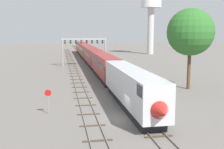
{
  "coord_description": "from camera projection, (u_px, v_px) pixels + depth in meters",
  "views": [
    {
      "loc": [
        -6.43,
        -29.17,
        9.42
      ],
      "look_at": [
        1.0,
        12.0,
        3.0
      ],
      "focal_mm": 45.5,
      "sensor_mm": 36.0,
      "label": 1
    }
  ],
  "objects": [
    {
      "name": "stop_sign",
      "position": [
        48.0,
        98.0,
        32.15
      ],
      "size": [
        0.76,
        0.08,
        2.88
      ],
      "color": "gray",
      "rests_on": "ground"
    },
    {
      "name": "passenger_train",
      "position": [
        92.0,
        56.0,
        78.26
      ],
      "size": [
        3.04,
        109.93,
        4.8
      ],
      "color": "silver",
      "rests_on": "ground"
    },
    {
      "name": "track_main",
      "position": [
        88.0,
        61.0,
        89.63
      ],
      "size": [
        2.6,
        200.0,
        0.16
      ],
      "color": "slate",
      "rests_on": "ground"
    },
    {
      "name": "signal_gantry",
      "position": [
        84.0,
        44.0,
        75.99
      ],
      "size": [
        12.1,
        0.49,
        7.88
      ],
      "color": "#999BA0",
      "rests_on": "ground"
    },
    {
      "name": "trackside_tree_left",
      "position": [
        190.0,
        32.0,
        45.34
      ],
      "size": [
        7.57,
        7.57,
        13.04
      ],
      "color": "brown",
      "rests_on": "ground"
    },
    {
      "name": "water_tower",
      "position": [
        151.0,
        9.0,
        114.68
      ],
      "size": [
        8.35,
        8.35,
        24.15
      ],
      "color": "beige",
      "rests_on": "ground"
    },
    {
      "name": "track_near",
      "position": [
        74.0,
        70.0,
        69.21
      ],
      "size": [
        2.6,
        160.0,
        0.16
      ],
      "color": "slate",
      "rests_on": "ground"
    },
    {
      "name": "ground_plane",
      "position": [
        123.0,
        118.0,
        30.93
      ],
      "size": [
        400.0,
        400.0,
        0.0
      ],
      "primitive_type": "plane",
      "color": "slate"
    }
  ]
}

